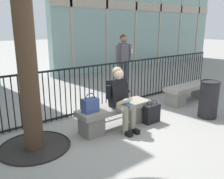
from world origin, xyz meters
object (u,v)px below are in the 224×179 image
object	(u,v)px
seated_person_with_phone	(121,97)
stone_bench_far	(189,91)
shopping_bag	(152,114)
bystander_at_railing	(123,59)
stone_bench	(115,114)
handbag_on_bench	(90,105)
trash_can	(209,99)

from	to	relation	value
seated_person_with_phone	stone_bench_far	distance (m)	2.60
shopping_bag	bystander_at_railing	size ratio (longest dim) A/B	0.29
stone_bench	handbag_on_bench	distance (m)	0.66
bystander_at_railing	trash_can	distance (m)	2.77
stone_bench	trash_can	world-z (taller)	trash_can
stone_bench	seated_person_with_phone	world-z (taller)	seated_person_with_phone
bystander_at_railing	trash_can	bearing A→B (deg)	-87.18
stone_bench	stone_bench_far	world-z (taller)	same
stone_bench	shopping_bag	xyz separation A→B (m)	(0.73, -0.30, -0.07)
shopping_bag	seated_person_with_phone	bearing A→B (deg)	165.97
handbag_on_bench	trash_can	bearing A→B (deg)	-18.37
bystander_at_railing	seated_person_with_phone	bearing A→B (deg)	-131.68
shopping_bag	bystander_at_railing	bearing A→B (deg)	63.74
bystander_at_railing	handbag_on_bench	bearing A→B (deg)	-141.82
bystander_at_railing	stone_bench_far	xyz separation A→B (m)	(0.80, -1.77, -0.73)
handbag_on_bench	bystander_at_railing	distance (m)	3.05
stone_bench	handbag_on_bench	bearing A→B (deg)	-179.01
stone_bench	handbag_on_bench	size ratio (longest dim) A/B	4.49
stone_bench	shopping_bag	distance (m)	0.79
shopping_bag	stone_bench_far	world-z (taller)	shopping_bag
handbag_on_bench	shopping_bag	xyz separation A→B (m)	(1.31, -0.29, -0.38)
seated_person_with_phone	trash_can	xyz separation A→B (m)	(1.90, -0.71, -0.23)
shopping_bag	trash_can	xyz separation A→B (m)	(1.20, -0.54, 0.22)
stone_bench_far	trash_can	distance (m)	1.16
stone_bench_far	handbag_on_bench	bearing A→B (deg)	-178.14
stone_bench	trash_can	xyz separation A→B (m)	(1.93, -0.84, 0.15)
seated_person_with_phone	trash_can	bearing A→B (deg)	-20.59
handbag_on_bench	shopping_bag	world-z (taller)	handbag_on_bench
bystander_at_railing	stone_bench	bearing A→B (deg)	-134.03
seated_person_with_phone	handbag_on_bench	world-z (taller)	seated_person_with_phone
stone_bench_far	trash_can	world-z (taller)	trash_can
trash_can	handbag_on_bench	bearing A→B (deg)	161.63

